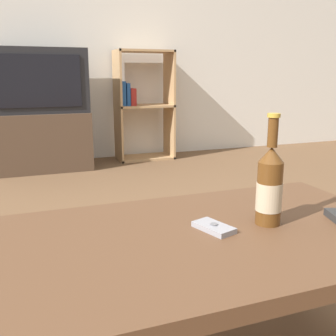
{
  "coord_description": "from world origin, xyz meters",
  "views": [
    {
      "loc": [
        -0.38,
        -0.83,
        0.81
      ],
      "look_at": [
        0.04,
        0.3,
        0.52
      ],
      "focal_mm": 42.0,
      "sensor_mm": 36.0,
      "label": 1
    }
  ],
  "objects_px": {
    "tv_stand": "(42,141)",
    "beer_bottle": "(271,187)",
    "bookshelf": "(141,104)",
    "television": "(38,81)",
    "cell_phone": "(214,227)"
  },
  "relations": [
    {
      "from": "beer_bottle",
      "to": "television",
      "type": "bearing_deg",
      "value": 99.07
    },
    {
      "from": "bookshelf",
      "to": "tv_stand",
      "type": "bearing_deg",
      "value": -173.92
    },
    {
      "from": "television",
      "to": "beer_bottle",
      "type": "height_order",
      "value": "television"
    },
    {
      "from": "tv_stand",
      "to": "television",
      "type": "relative_size",
      "value": 1.01
    },
    {
      "from": "bookshelf",
      "to": "beer_bottle",
      "type": "height_order",
      "value": "bookshelf"
    },
    {
      "from": "television",
      "to": "bookshelf",
      "type": "bearing_deg",
      "value": 6.32
    },
    {
      "from": "tv_stand",
      "to": "cell_phone",
      "type": "xyz_separation_m",
      "value": [
        0.28,
        -2.7,
        0.18
      ]
    },
    {
      "from": "bookshelf",
      "to": "cell_phone",
      "type": "bearing_deg",
      "value": -103.07
    },
    {
      "from": "television",
      "to": "cell_phone",
      "type": "height_order",
      "value": "television"
    },
    {
      "from": "television",
      "to": "bookshelf",
      "type": "xyz_separation_m",
      "value": [
        0.93,
        0.1,
        -0.22
      ]
    },
    {
      "from": "tv_stand",
      "to": "beer_bottle",
      "type": "bearing_deg",
      "value": -80.94
    },
    {
      "from": "tv_stand",
      "to": "beer_bottle",
      "type": "distance_m",
      "value": 2.76
    },
    {
      "from": "tv_stand",
      "to": "beer_bottle",
      "type": "xyz_separation_m",
      "value": [
        0.43,
        -2.72,
        0.28
      ]
    },
    {
      "from": "bookshelf",
      "to": "beer_bottle",
      "type": "xyz_separation_m",
      "value": [
        -0.5,
        -2.81,
        -0.01
      ]
    },
    {
      "from": "tv_stand",
      "to": "bookshelf",
      "type": "xyz_separation_m",
      "value": [
        0.93,
        0.1,
        0.29
      ]
    }
  ]
}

